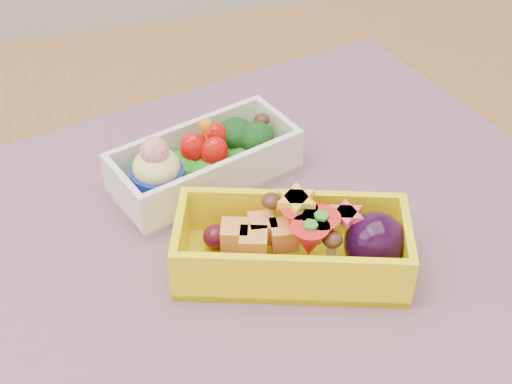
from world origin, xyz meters
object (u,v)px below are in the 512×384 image
object	(u,v)px
placemat	(249,231)
bento_white	(204,162)
bento_yellow	(297,244)
table	(236,304)

from	to	relation	value
placemat	bento_white	distance (m)	0.08
placemat	bento_yellow	bearing A→B (deg)	-65.86
placemat	bento_white	world-z (taller)	bento_white
placemat	bento_yellow	size ratio (longest dim) A/B	2.96
bento_yellow	bento_white	bearing A→B (deg)	128.43
table	bento_yellow	world-z (taller)	bento_yellow
bento_yellow	placemat	bearing A→B (deg)	133.05
table	bento_white	world-z (taller)	bento_white
table	placemat	world-z (taller)	placemat
table	placemat	xyz separation A→B (m)	(0.01, -0.01, 0.10)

